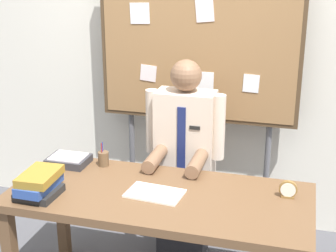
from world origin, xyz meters
TOP-DOWN VIEW (x-y plane):
  - back_wall at (0.00, 1.20)m, footprint 6.40×0.08m
  - desk at (0.00, 0.00)m, footprint 1.75×0.77m
  - person at (0.00, 0.62)m, footprint 0.55×0.56m
  - bulletin_board at (-0.00, 1.00)m, footprint 1.47×0.09m
  - book_stack at (-0.65, -0.21)m, footprint 0.22×0.29m
  - open_notebook at (-0.02, -0.02)m, footprint 0.34×0.23m
  - desk_clock at (0.72, 0.15)m, footprint 0.10×0.04m
  - pen_holder at (-0.47, 0.28)m, footprint 0.07×0.07m
  - paper_tray at (-0.70, 0.24)m, footprint 0.26×0.20m

SIDE VIEW (x-z plane):
  - person at x=0.00m, z-range -0.05..1.37m
  - desk at x=0.00m, z-range 0.29..1.04m
  - open_notebook at x=-0.02m, z-range 0.76..0.77m
  - paper_tray at x=-0.70m, z-range 0.75..0.81m
  - desk_clock at x=0.72m, z-range 0.75..0.85m
  - pen_holder at x=-0.47m, z-range 0.72..0.88m
  - book_stack at x=-0.65m, z-range 0.76..0.90m
  - back_wall at x=0.00m, z-range 0.00..2.70m
  - bulletin_board at x=0.00m, z-range 0.42..2.44m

